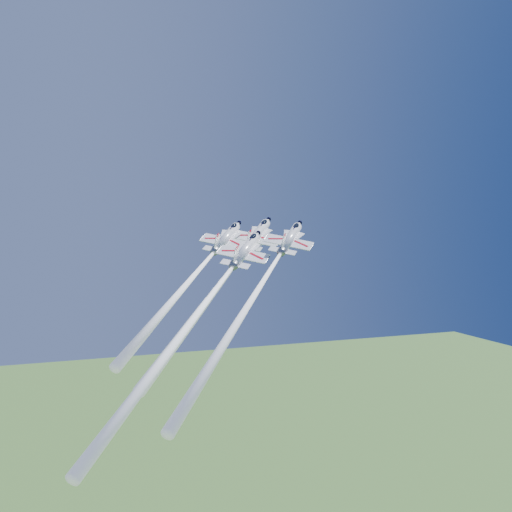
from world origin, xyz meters
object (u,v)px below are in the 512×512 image
object	(u,v)px
jet_left	(195,275)
jet_lead	(224,279)
jet_right	(256,292)
jet_slot	(200,311)

from	to	relation	value
jet_left	jet_lead	bearing A→B (deg)	15.18
jet_left	jet_right	bearing A→B (deg)	-29.40
jet_lead	jet_slot	bearing A→B (deg)	-85.94
jet_lead	jet_right	xyz separation A→B (m)	(1.90, -13.64, -1.34)
jet_lead	jet_right	world-z (taller)	jet_right
jet_right	jet_slot	xyz separation A→B (m)	(-10.71, -0.96, -2.73)
jet_left	jet_slot	world-z (taller)	jet_slot
jet_lead	jet_slot	size ratio (longest dim) A/B	0.91
jet_lead	jet_left	bearing A→B (deg)	-164.82
jet_slot	jet_left	bearing A→B (deg)	114.06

